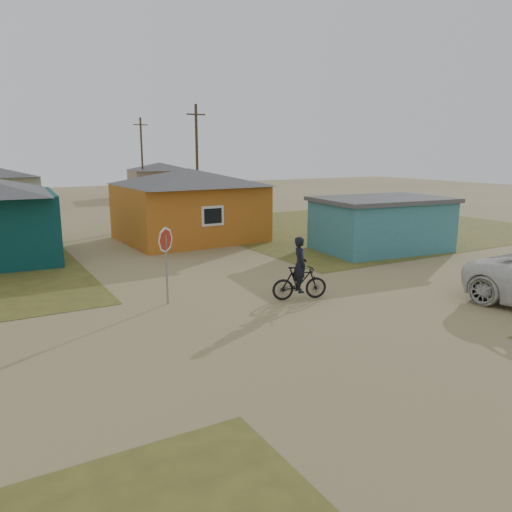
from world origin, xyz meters
The scene contains 9 objects.
ground centered at (0.00, 0.00, 0.00)m, with size 120.00×120.00×0.00m, color #968456.
grass_ne centered at (14.00, 13.00, 0.01)m, with size 20.00×18.00×0.00m, color brown.
house_yellow centered at (2.50, 14.00, 2.00)m, with size 7.72×6.76×3.90m.
shed_turquoise centered at (9.50, 6.50, 1.31)m, with size 6.71×4.93×2.60m.
house_beige_east centered at (10.00, 40.00, 1.86)m, with size 6.95×6.05×3.60m.
utility_pole_near centered at (6.50, 22.00, 4.14)m, with size 1.40×0.20×8.00m.
utility_pole_far centered at (7.50, 38.00, 4.14)m, with size 1.40×0.20×8.00m.
stop_sign centered at (-2.71, 3.32, 1.83)m, with size 0.79×0.27×2.50m.
cyclist centered at (1.24, 1.60, 0.77)m, with size 1.93×1.05×2.10m.
Camera 1 is at (-7.95, -11.42, 4.83)m, focal length 35.00 mm.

